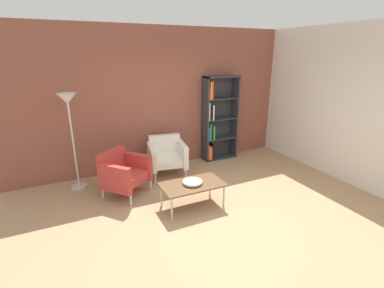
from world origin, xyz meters
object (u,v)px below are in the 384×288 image
at_px(bookshelf_tall, 217,120).
at_px(floor_lamp_torchiere, 69,110).
at_px(armchair_near_window, 123,172).
at_px(armchair_corner_red, 167,155).
at_px(decorative_bowl, 192,182).
at_px(coffee_table_low, 192,186).

bearing_deg(bookshelf_tall, floor_lamp_torchiere, -175.86).
bearing_deg(armchair_near_window, armchair_corner_red, -14.91).
bearing_deg(decorative_bowl, armchair_corner_red, 86.95).
distance_m(coffee_table_low, floor_lamp_torchiere, 2.46).
bearing_deg(armchair_near_window, decorative_bowl, -85.13).
relative_size(coffee_table_low, armchair_near_window, 1.05).
distance_m(decorative_bowl, armchair_near_window, 1.28).
height_order(coffee_table_low, armchair_corner_red, armchair_corner_red).
bearing_deg(bookshelf_tall, coffee_table_low, -129.61).
height_order(coffee_table_low, decorative_bowl, decorative_bowl).
height_order(armchair_near_window, floor_lamp_torchiere, floor_lamp_torchiere).
height_order(bookshelf_tall, floor_lamp_torchiere, bookshelf_tall).
relative_size(decorative_bowl, floor_lamp_torchiere, 0.18).
relative_size(bookshelf_tall, decorative_bowl, 5.94).
height_order(decorative_bowl, armchair_near_window, armchair_near_window).
xyz_separation_m(armchair_corner_red, armchair_near_window, (-0.98, -0.46, 0.00)).
relative_size(bookshelf_tall, armchair_near_window, 2.00).
xyz_separation_m(coffee_table_low, armchair_corner_red, (0.07, 1.36, 0.05)).
height_order(coffee_table_low, armchair_near_window, armchair_near_window).
bearing_deg(decorative_bowl, coffee_table_low, -126.87).
bearing_deg(armchair_corner_red, coffee_table_low, -83.74).
distance_m(armchair_corner_red, floor_lamp_torchiere, 1.99).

